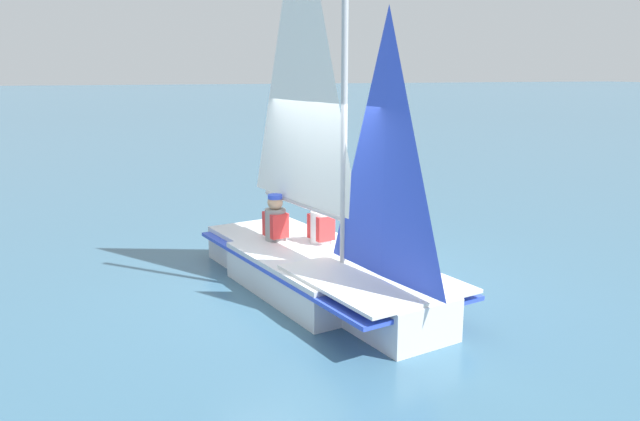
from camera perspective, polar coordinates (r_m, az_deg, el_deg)
The scene contains 4 objects.
ground_plane at distance 8.46m, azimuth 0.00°, elevation -7.28°, with size 260.00×260.00×0.00m, color #38607A.
sailboat_main at distance 8.29m, azimuth -0.14°, elevation -2.94°, with size 4.62×2.52×5.31m.
sailor_helm at distance 8.84m, azimuth 0.09°, elevation -2.19°, with size 0.39×0.36×1.16m.
sailor_crew at distance 9.00m, azimuth -4.08°, elevation -1.88°, with size 0.39×0.36×1.16m.
Camera 1 is at (7.49, -2.69, 2.89)m, focal length 35.00 mm.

